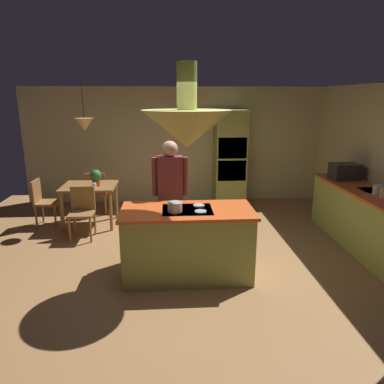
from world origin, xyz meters
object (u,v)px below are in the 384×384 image
cup_on_table (94,185)px  canister_tea (377,190)px  oven_tower (230,158)px  cooking_pot_on_cooktop (175,207)px  kitchen_island (187,243)px  canister_sugar (384,193)px  chair_at_corner (43,199)px  microwave_on_counter (345,171)px  dining_table (90,191)px  person_at_island (170,191)px  chair_facing_island (82,209)px  potted_plant_on_table (96,177)px  chair_by_back_wall (97,190)px

cup_on_table → canister_tea: 4.61m
oven_tower → cooking_pot_on_cooktop: oven_tower is taller
kitchen_island → canister_sugar: bearing=7.1°
canister_tea → chair_at_corner: bearing=163.8°
canister_sugar → microwave_on_counter: 1.20m
chair_at_corner → dining_table: bearing=-90.0°
oven_tower → person_at_island: 2.87m
kitchen_island → dining_table: 2.71m
canister_sugar → microwave_on_counter: size_ratio=0.33×
chair_facing_island → canister_sugar: (4.54, -1.11, 0.50)m
chair_at_corner → cooking_pot_on_cooktop: 3.32m
chair_facing_island → cooking_pot_on_cooktop: (1.54, -1.60, 0.51)m
cup_on_table → microwave_on_counter: microwave_on_counter is taller
potted_plant_on_table → canister_sugar: size_ratio=1.99×
chair_by_back_wall → person_at_island: bearing=126.1°
chair_facing_island → canister_sugar: canister_sugar is taller
dining_table → chair_facing_island: chair_facing_island is taller
microwave_on_counter → chair_by_back_wall: bearing=165.4°
kitchen_island → cooking_pot_on_cooktop: cooking_pot_on_cooktop is taller
cooking_pot_on_cooktop → oven_tower: bearing=69.5°
cooking_pot_on_cooktop → canister_sugar: bearing=9.2°
chair_by_back_wall → cup_on_table: bearing=99.2°
oven_tower → kitchen_island: bearing=-108.7°
potted_plant_on_table → chair_at_corner: bearing=176.0°
oven_tower → person_at_island: size_ratio=1.19×
person_at_island → canister_sugar: 3.07m
cup_on_table → chair_facing_island: bearing=-107.6°
kitchen_island → canister_sugar: 2.91m
dining_table → chair_by_back_wall: (0.00, 0.63, -0.14)m
chair_facing_island → microwave_on_counter: microwave_on_counter is taller
canister_tea → microwave_on_counter: 1.02m
chair_facing_island → chair_at_corner: 1.07m
person_at_island → cooking_pot_on_cooktop: bearing=-86.4°
oven_tower → canister_sugar: size_ratio=13.73×
kitchen_island → canister_tea: size_ratio=11.80×
kitchen_island → dining_table: kitchen_island is taller
chair_by_back_wall → cup_on_table: chair_by_back_wall is taller
dining_table → microwave_on_counter: 4.59m
oven_tower → person_at_island: (-1.31, -2.56, -0.04)m
kitchen_island → canister_tea: bearing=10.7°
chair_at_corner → chair_by_back_wall: bearing=-53.8°
kitchen_island → microwave_on_counter: 3.29m
chair_at_corner → microwave_on_counter: microwave_on_counter is taller
oven_tower → cooking_pot_on_cooktop: 3.60m
chair_facing_island → chair_at_corner: bearing=143.8°
canister_tea → oven_tower: bearing=122.7°
cup_on_table → cooking_pot_on_cooktop: cooking_pot_on_cooktop is taller
oven_tower → canister_sugar: bearing=-58.9°
dining_table → kitchen_island: bearing=-51.0°
microwave_on_counter → cooking_pot_on_cooktop: 3.44m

